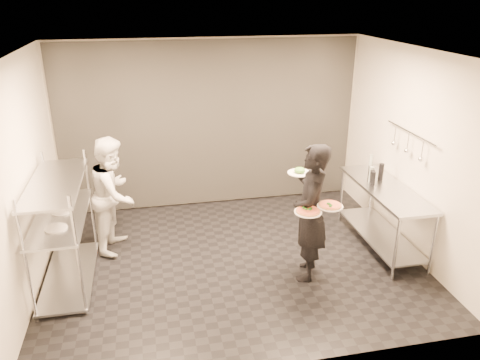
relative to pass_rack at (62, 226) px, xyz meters
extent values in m
cube|color=black|center=(2.15, 0.00, -0.77)|extent=(5.00, 4.00, 0.00)
cube|color=silver|center=(2.15, 0.00, 2.03)|extent=(5.00, 4.00, 0.00)
cube|color=beige|center=(2.15, 2.00, 0.63)|extent=(5.00, 0.00, 2.80)
cube|color=beige|center=(2.15, -2.00, 0.63)|extent=(5.00, 0.00, 2.80)
cube|color=beige|center=(-0.35, 0.00, 0.63)|extent=(0.00, 4.00, 2.80)
cube|color=beige|center=(4.65, 0.00, 0.63)|extent=(0.00, 4.00, 2.80)
cube|color=white|center=(2.15, 1.97, 0.63)|extent=(4.90, 0.04, 2.74)
cylinder|color=silver|center=(-0.27, -0.77, -0.02)|extent=(0.04, 0.04, 1.50)
cylinder|color=silver|center=(-0.27, 0.77, -0.02)|extent=(0.04, 0.04, 1.50)
cylinder|color=silver|center=(0.27, -0.77, -0.02)|extent=(0.04, 0.04, 1.50)
cylinder|color=silver|center=(0.27, 0.77, -0.02)|extent=(0.04, 0.04, 1.50)
cube|color=#A8ACB2|center=(0.00, 0.00, -0.72)|extent=(0.60, 1.60, 0.03)
cube|color=#A8ACB2|center=(0.00, 0.00, 0.13)|extent=(0.60, 1.60, 0.03)
cube|color=#A8ACB2|center=(0.00, 0.00, 0.58)|extent=(0.60, 1.60, 0.03)
cylinder|color=silver|center=(0.00, -0.35, 0.16)|extent=(0.26, 0.26, 0.01)
cylinder|color=silver|center=(0.00, 0.10, 0.16)|extent=(0.26, 0.26, 0.01)
cylinder|color=silver|center=(4.07, -0.86, -0.32)|extent=(0.04, 0.04, 0.90)
cylinder|color=silver|center=(4.07, 0.86, -0.32)|extent=(0.04, 0.04, 0.90)
cylinder|color=silver|center=(4.59, -0.86, -0.32)|extent=(0.04, 0.04, 0.90)
cylinder|color=silver|center=(4.59, 0.86, -0.32)|extent=(0.04, 0.04, 0.90)
cube|color=#A8ACB2|center=(4.33, 0.00, -0.59)|extent=(0.57, 1.71, 0.03)
cube|color=#A8ACB2|center=(4.33, 0.00, 0.13)|extent=(0.60, 1.80, 0.04)
cylinder|color=silver|center=(4.59, 0.00, 0.93)|extent=(0.02, 1.20, 0.02)
cylinder|color=silver|center=(4.57, -0.35, 0.80)|extent=(0.01, 0.01, 0.22)
sphere|color=silver|center=(4.57, -0.35, 0.67)|extent=(0.07, 0.07, 0.07)
cylinder|color=silver|center=(4.57, 0.00, 0.80)|extent=(0.01, 0.01, 0.22)
sphere|color=silver|center=(4.57, 0.00, 0.67)|extent=(0.07, 0.07, 0.07)
cylinder|color=silver|center=(4.57, 0.35, 0.80)|extent=(0.01, 0.01, 0.22)
sphere|color=silver|center=(4.57, 0.35, 0.67)|extent=(0.07, 0.07, 0.07)
imported|color=black|center=(3.04, -0.51, 0.13)|extent=(0.65, 0.77, 1.79)
imported|color=silver|center=(0.60, 0.74, 0.06)|extent=(0.82, 0.94, 1.66)
cylinder|color=silver|center=(2.91, -0.75, 0.27)|extent=(0.33, 0.33, 0.01)
cylinder|color=#B97942|center=(2.91, -0.75, 0.29)|extent=(0.29, 0.29, 0.02)
cylinder|color=#B12817|center=(2.91, -0.75, 0.30)|extent=(0.26, 0.26, 0.01)
sphere|color=#205F15|center=(2.91, -0.75, 0.30)|extent=(0.04, 0.04, 0.04)
cylinder|color=silver|center=(3.21, -0.70, 0.30)|extent=(0.31, 0.31, 0.01)
cylinder|color=#B97942|center=(3.21, -0.70, 0.31)|extent=(0.28, 0.28, 0.02)
cylinder|color=#B12817|center=(3.21, -0.70, 0.32)|extent=(0.24, 0.24, 0.01)
sphere|color=#205F15|center=(3.21, -0.70, 0.33)|extent=(0.04, 0.04, 0.04)
cylinder|color=silver|center=(2.97, -0.23, 0.57)|extent=(0.30, 0.30, 0.01)
ellipsoid|color=#2F6E1B|center=(2.97, -0.23, 0.60)|extent=(0.13, 0.13, 0.07)
cube|color=black|center=(4.21, 0.23, 0.25)|extent=(0.13, 0.28, 0.20)
cylinder|color=gray|center=(4.21, 0.23, 0.27)|extent=(0.06, 0.06, 0.23)
cylinder|color=gray|center=(4.49, 0.80, 0.25)|extent=(0.06, 0.06, 0.20)
cylinder|color=black|center=(4.39, 0.29, 0.27)|extent=(0.07, 0.07, 0.24)
camera|label=1|loc=(1.12, -5.46, 2.72)|focal=35.00mm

